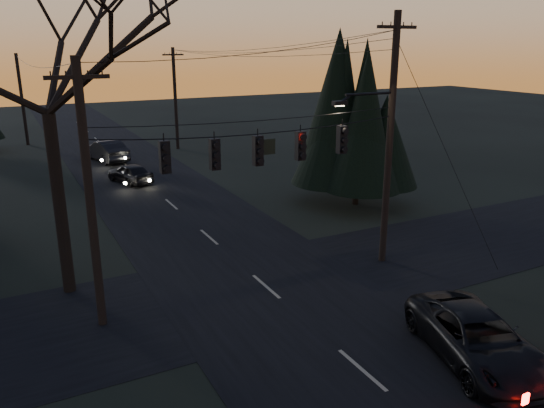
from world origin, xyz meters
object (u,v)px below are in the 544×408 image
bare_tree_left (38,32)px  sedan_oncoming_b (107,151)px  evergreen_right (359,116)px  utility_pole_far_l (28,145)px  utility_pole_far_r (178,149)px  utility_pole_left (103,324)px  suv_near (477,339)px  utility_pole_right (382,261)px  sedan_oncoming_a (130,173)px

bare_tree_left → sedan_oncoming_b: bearing=75.8°
sedan_oncoming_b → evergreen_right: bearing=107.6°
utility_pole_far_l → utility_pole_far_r: bearing=-34.8°
utility_pole_left → suv_near: utility_pole_left is taller
utility_pole_far_l → suv_near: (9.20, -43.12, 0.71)m
utility_pole_far_r → sedan_oncoming_b: bearing=-159.5°
utility_pole_left → sedan_oncoming_b: bearing=78.8°
utility_pole_far_l → suv_near: size_ratio=1.56×
utility_pole_right → utility_pole_left: (-11.50, 0.00, 0.00)m
evergreen_right → sedan_oncoming_a: (-10.30, 10.70, -4.39)m
sedan_oncoming_b → sedan_oncoming_a: bearing=78.4°
utility_pole_right → suv_near: utility_pole_right is taller
utility_pole_left → bare_tree_left: (-0.63, 3.07, 9.17)m
utility_pole_right → utility_pole_far_l: size_ratio=1.25×
utility_pole_far_r → suv_near: size_ratio=1.66×
evergreen_right → sedan_oncoming_a: 15.49m
suv_near → sedan_oncoming_b: size_ratio=1.04×
evergreen_right → sedan_oncoming_a: size_ratio=2.34×
evergreen_right → suv_near: 16.26m
utility_pole_left → utility_pole_far_r: same height
evergreen_right → utility_pole_left: bearing=-154.7°
utility_pole_far_l → evergreen_right: evergreen_right is taller
evergreen_right → utility_pole_far_r: bearing=100.6°
evergreen_right → suv_near: (-6.19, -14.40, -4.32)m
sedan_oncoming_b → bare_tree_left: bearing=64.0°
utility_pole_right → sedan_oncoming_b: bearing=104.1°
utility_pole_left → utility_pole_far_r: bearing=67.7°
bare_tree_left → sedan_oncoming_b: size_ratio=2.66×
utility_pole_right → utility_pole_far_r: (0.00, 28.00, 0.00)m
utility_pole_right → sedan_oncoming_a: utility_pole_right is taller
utility_pole_far_l → utility_pole_left: bearing=-90.0°
bare_tree_left → utility_pole_far_l: bearing=88.9°
utility_pole_right → evergreen_right: bearing=61.9°
evergreen_right → sedan_oncoming_a: bearing=133.9°
utility_pole_far_r → sedan_oncoming_a: (-6.41, -10.02, 0.65)m
utility_pole_far_r → bare_tree_left: (-12.13, -24.93, 9.17)m
sedan_oncoming_a → bare_tree_left: bearing=50.5°
utility_pole_far_l → bare_tree_left: (-0.63, -32.93, 9.17)m
utility_pole_right → bare_tree_left: (-12.13, 3.07, 9.17)m
utility_pole_right → utility_pole_far_r: 28.00m
evergreen_right → sedan_oncoming_b: evergreen_right is taller
utility_pole_left → suv_near: size_ratio=1.66×
utility_pole_far_l → suv_near: 44.09m
utility_pole_left → utility_pole_far_l: utility_pole_left is taller
bare_tree_left → sedan_oncoming_a: bearing=69.0°
utility_pole_far_l → evergreen_right: bearing=-61.8°
utility_pole_far_l → utility_pole_right: bearing=-72.3°
utility_pole_left → utility_pole_right: bearing=0.0°
utility_pole_far_l → sedan_oncoming_b: 11.60m
evergreen_right → utility_pole_far_l: bearing=118.2°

